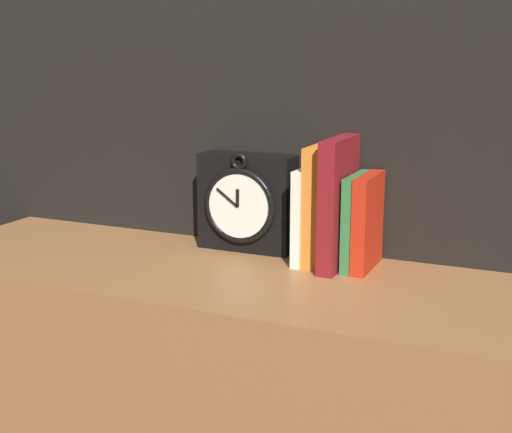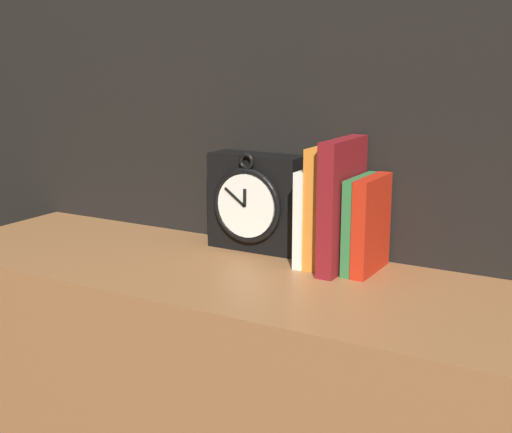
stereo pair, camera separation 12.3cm
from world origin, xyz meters
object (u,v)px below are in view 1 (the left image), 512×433
Objects in this scene: clock at (247,202)px; book_slot3_green at (356,221)px; book_slot0_white at (307,214)px; book_slot1_orange at (321,205)px; book_slot2_maroon at (338,203)px; book_slot4_red at (368,222)px.

clock is 0.23m from book_slot3_green.
book_slot0_white is at bearing 179.81° from book_slot3_green.
book_slot1_orange is 0.93× the size of book_slot2_maroon.
book_slot2_maroon is 0.06m from book_slot4_red.
book_slot2_maroon reaches higher than book_slot4_red.
book_slot0_white is 0.09m from book_slot3_green.
book_slot1_orange is at bearing 178.15° from book_slot4_red.
book_slot3_green is (0.23, -0.02, -0.01)m from clock.
book_slot4_red is at bearing -0.72° from book_slot0_white.
book_slot1_orange is at bearing 2.97° from book_slot0_white.
book_slot0_white is 0.12m from book_slot4_red.
book_slot2_maroon reaches higher than book_slot3_green.
book_slot1_orange is 0.07m from book_slot3_green.
clock reaches higher than book_slot4_red.
book_slot2_maroon reaches higher than book_slot1_orange.
clock is 1.15× the size of book_slot4_red.
book_slot1_orange reaches higher than book_slot4_red.
book_slot4_red is (0.25, -0.03, -0.01)m from clock.
book_slot0_white is 1.03× the size of book_slot4_red.
book_slot0_white is 0.07m from book_slot2_maroon.
book_slot0_white is at bearing 168.44° from book_slot2_maroon.
book_slot3_green is at bearing 23.85° from book_slot2_maroon.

